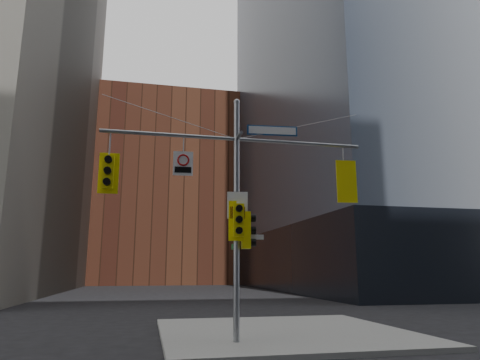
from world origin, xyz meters
name	(u,v)px	position (x,y,z in m)	size (l,w,h in m)	color
sidewalk_corner	(283,332)	(2.00, 4.00, 0.07)	(8.00, 8.00, 0.15)	gray
podium_ne	(431,261)	(28.00, 32.00, 3.00)	(36.40, 36.40, 6.00)	black
brick_midrise	(166,193)	(0.00, 58.00, 14.00)	(26.00, 20.00, 28.00)	brown
signal_assembly	(237,190)	(0.00, 1.99, 4.42)	(8.00, 0.80, 7.30)	gray
traffic_light_west_arm	(108,172)	(-3.69, 2.01, 4.80)	(0.56, 0.44, 1.18)	yellow
traffic_light_east_arm	(345,183)	(3.48, 1.99, 4.80)	(0.64, 0.53, 1.34)	yellow
traffic_light_pole_side	(247,230)	(0.32, 2.00, 3.24)	(0.43, 0.37, 1.07)	yellow
traffic_light_pole_front	(239,220)	(0.00, 1.73, 3.50)	(0.55, 0.47, 1.16)	yellow
street_sign_blade	(272,131)	(1.13, 2.00, 6.35)	(1.59, 0.18, 0.31)	navy
regulatory_sign_arm	(183,163)	(-1.60, 1.97, 5.17)	(0.58, 0.08, 0.72)	silver
regulatory_sign_pole	(237,206)	(0.00, 1.88, 3.93)	(0.60, 0.11, 0.79)	silver
street_blade_ew	(252,237)	(0.45, 2.00, 3.05)	(0.72, 0.08, 0.14)	silver
street_blade_ns	(233,246)	(0.00, 2.45, 2.79)	(0.09, 0.80, 0.16)	#145926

